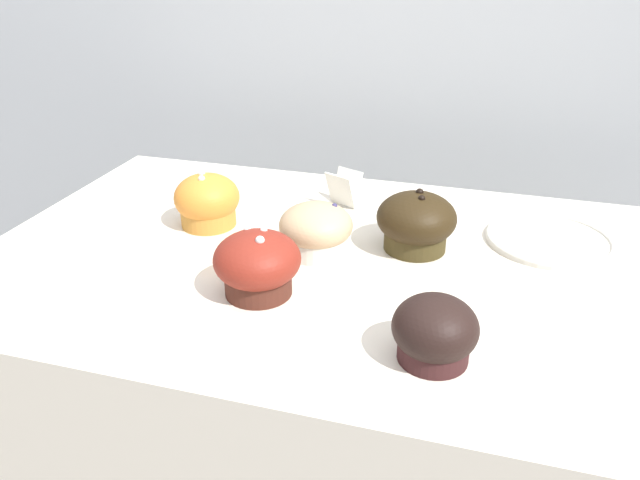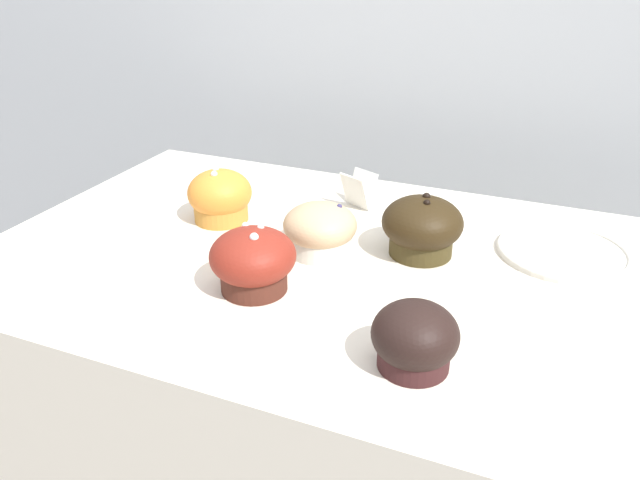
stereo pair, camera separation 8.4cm
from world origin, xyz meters
name	(u,v)px [view 2 (the right image)]	position (x,y,z in m)	size (l,w,h in m)	color
wall_back	(430,158)	(0.00, 0.60, 0.90)	(3.20, 0.10, 1.80)	#B2B7BC
muffin_front_center	(422,227)	(0.11, 0.06, 0.98)	(0.11, 0.11, 0.09)	#3C3217
muffin_back_left	(415,339)	(0.17, -0.20, 0.98)	(0.09, 0.09, 0.07)	#371A1A
muffin_back_right	(253,261)	(-0.06, -0.12, 0.98)	(0.11, 0.11, 0.09)	#4A2218
muffin_front_left	(220,197)	(-0.21, 0.05, 0.98)	(0.10, 0.10, 0.09)	#C58333
muffin_front_right	(320,230)	(-0.02, 0.01, 0.98)	(0.11, 0.11, 0.07)	silver
serving_plate	(563,251)	(0.30, 0.14, 0.95)	(0.18, 0.18, 0.01)	beige
price_card	(358,190)	(-0.03, 0.18, 0.97)	(0.06, 0.06, 0.06)	white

